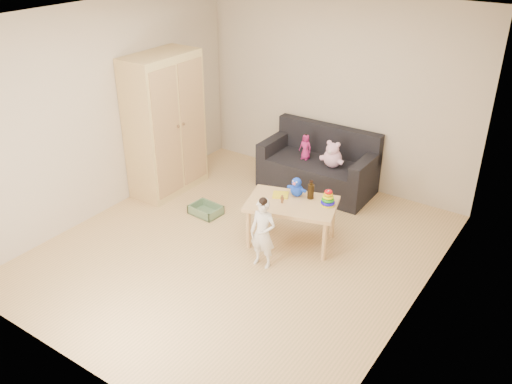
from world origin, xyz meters
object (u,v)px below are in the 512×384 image
Objects in this scene: sofa at (317,175)px; play_table at (291,222)px; wardrobe at (165,125)px; toddler at (263,234)px.

play_table reaches higher than sofa.
wardrobe is at bearing 173.41° from play_table.
sofa is (1.72, 1.13, -0.73)m from wardrobe.
sofa is 2.00m from toddler.
sofa is 1.53× the size of play_table.
toddler is (0.39, -1.95, 0.18)m from sofa.
play_table is at bearing 84.66° from toddler.
toddler is at bearing -79.36° from sofa.
sofa is 1.44m from play_table.
sofa is at bearing 106.41° from play_table.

